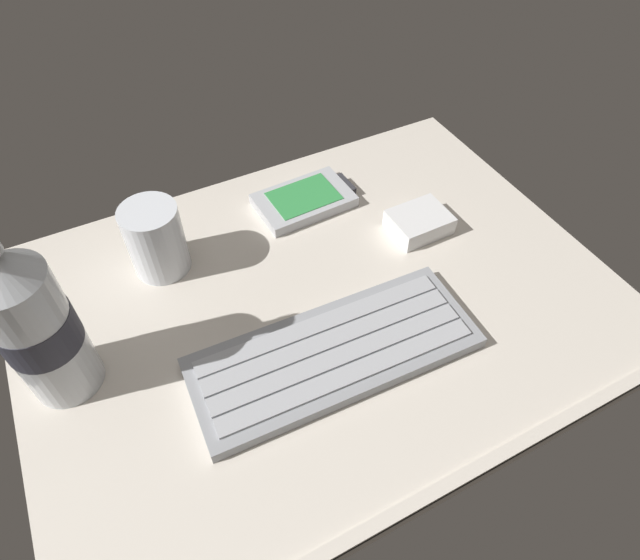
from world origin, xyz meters
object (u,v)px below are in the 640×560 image
handheld_device (305,200)px  water_bottle (34,325)px  juice_cup (156,242)px  charger_block (419,222)px  keyboard (334,352)px

handheld_device → water_bottle: size_ratio=0.63×
juice_cup → charger_block: size_ratio=1.21×
handheld_device → charger_block: (10.35, -10.67, 0.47)cm
keyboard → charger_block: 21.48cm
charger_block → juice_cup: bearing=164.1°
keyboard → handheld_device: keyboard is taller
water_bottle → keyboard: bearing=-21.5°
charger_block → water_bottle: bearing=-177.2°
juice_cup → charger_block: juice_cup is taller
handheld_device → charger_block: 14.87cm
keyboard → charger_block: size_ratio=4.20×
charger_block → keyboard: bearing=-147.1°
keyboard → juice_cup: size_ratio=3.46×
handheld_device → juice_cup: 19.80cm
juice_cup → water_bottle: water_bottle is taller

